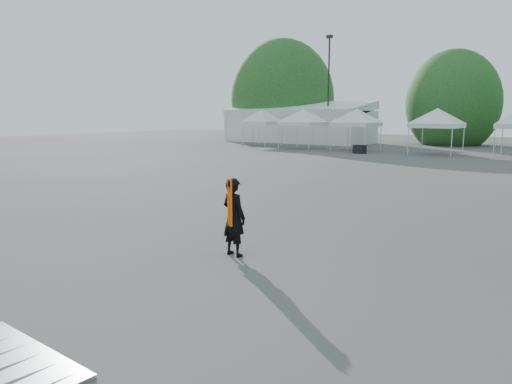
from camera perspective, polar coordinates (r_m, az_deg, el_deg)
The scene contains 11 objects.
ground at distance 11.31m, azimuth 5.48°, elevation -6.19°, with size 120.00×120.00×0.00m, color #474442.
marquee at distance 52.26m, azimuth 4.84°, elevation 7.85°, with size 15.00×6.25×4.23m.
light_pole_west at distance 49.45m, azimuth 8.29°, elevation 12.14°, with size 0.60×0.25×10.30m.
tree_far_w at distance 56.97m, azimuth 3.02°, elevation 10.54°, with size 4.80×4.80×7.30m.
tree_mid_w at distance 51.21m, azimuth 21.58°, elevation 9.44°, with size 4.16×4.16×6.33m.
tent_a at distance 46.14m, azimuth 0.68°, elevation 9.09°, with size 3.88×3.88×3.88m.
tent_b at distance 42.70m, azimuth 5.42°, elevation 9.07°, with size 4.46×4.46×3.88m.
tent_c at distance 40.82m, azimuth 11.45°, elevation 8.94°, with size 4.45×4.45×3.88m.
tent_d at distance 38.47m, azimuth 20.05°, elevation 8.59°, with size 4.55×4.55×3.88m.
man at distance 10.37m, azimuth -2.55°, elevation -2.86°, with size 0.65×0.47×1.64m.
crate_west at distance 38.04m, azimuth 11.76°, elevation 4.81°, with size 0.82×0.64×0.64m, color black.
Camera 1 is at (5.63, -9.35, 2.95)m, focal length 35.00 mm.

